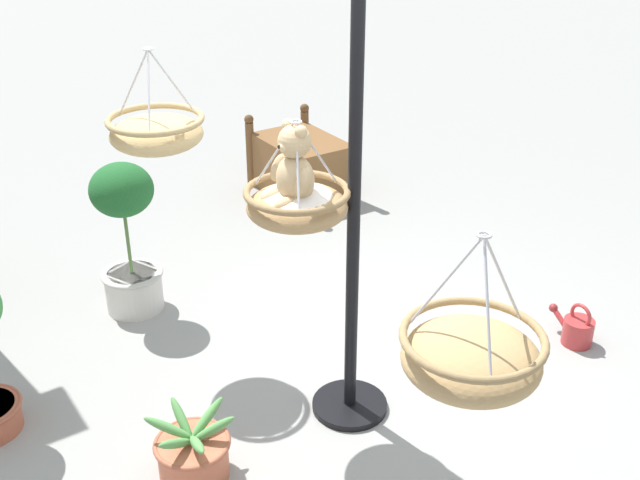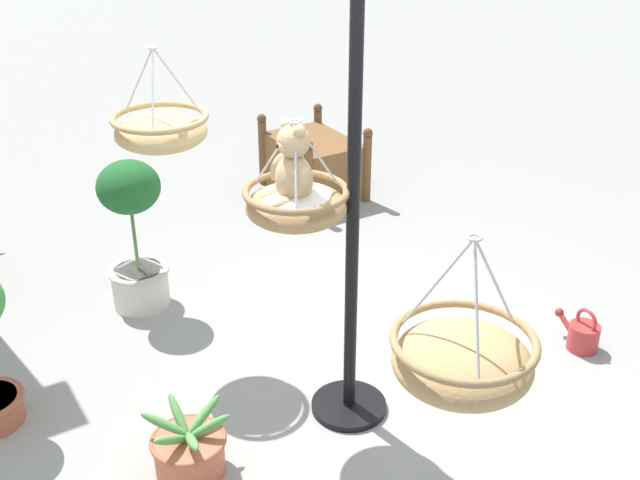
% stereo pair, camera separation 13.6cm
% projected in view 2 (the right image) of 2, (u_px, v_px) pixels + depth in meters
% --- Properties ---
extents(ground_plane, '(40.00, 40.00, 0.00)m').
position_uv_depth(ground_plane, '(333.00, 384.00, 4.78)').
color(ground_plane, gray).
extents(display_pole_central, '(0.44, 0.44, 2.59)m').
position_uv_depth(display_pole_central, '(351.00, 288.00, 4.20)').
color(display_pole_central, black).
rests_on(display_pole_central, ground).
extents(hanging_basket_with_teddy, '(0.55, 0.55, 0.55)m').
position_uv_depth(hanging_basket_with_teddy, '(296.00, 203.00, 3.97)').
color(hanging_basket_with_teddy, '#A37F51').
extents(teddy_bear, '(0.30, 0.27, 0.43)m').
position_uv_depth(teddy_bear, '(292.00, 170.00, 3.87)').
color(teddy_bear, tan).
extents(hanging_basket_left_high, '(0.61, 0.61, 0.71)m').
position_uv_depth(hanging_basket_left_high, '(462.00, 359.00, 3.21)').
color(hanging_basket_left_high, tan).
extents(hanging_basket_right_low, '(0.57, 0.57, 0.60)m').
position_uv_depth(hanging_basket_right_low, '(161.00, 130.00, 4.51)').
color(hanging_basket_right_low, tan).
extents(wooden_planter_box, '(0.95, 0.71, 0.71)m').
position_uv_depth(wooden_planter_box, '(314.00, 164.00, 7.29)').
color(wooden_planter_box, brown).
rests_on(wooden_planter_box, ground).
extents(potted_plant_fern_front, '(0.49, 0.47, 0.39)m').
position_uv_depth(potted_plant_fern_front, '(189.00, 450.00, 4.05)').
color(potted_plant_fern_front, '#BC6042').
rests_on(potted_plant_fern_front, ground).
extents(potted_plant_conical_shrub, '(0.43, 0.43, 1.10)m').
position_uv_depth(potted_plant_conical_shrub, '(134.00, 232.00, 5.35)').
color(potted_plant_conical_shrub, beige).
rests_on(potted_plant_conical_shrub, ground).
extents(watering_can, '(0.35, 0.20, 0.30)m').
position_uv_depth(watering_can, '(583.00, 335.00, 5.08)').
color(watering_can, '#B23333').
rests_on(watering_can, ground).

